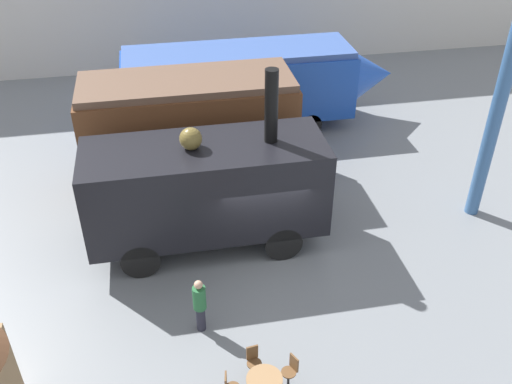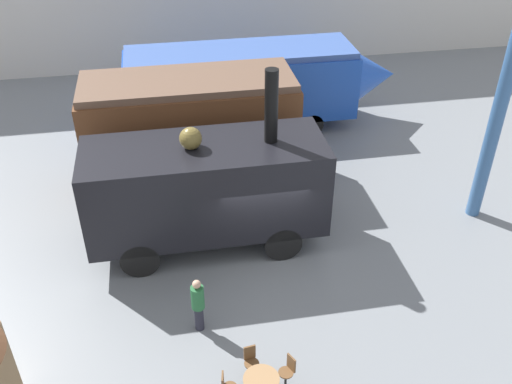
{
  "view_description": "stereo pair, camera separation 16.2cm",
  "coord_description": "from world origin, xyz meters",
  "px_view_note": "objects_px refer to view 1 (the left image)",
  "views": [
    {
      "loc": [
        -2.74,
        -13.18,
        11.35
      ],
      "look_at": [
        -0.02,
        1.0,
        1.6
      ],
      "focal_mm": 40.0,
      "sensor_mm": 36.0,
      "label": 1
    },
    {
      "loc": [
        -2.58,
        -13.21,
        11.35
      ],
      "look_at": [
        -0.02,
        1.0,
        1.6
      ],
      "focal_mm": 40.0,
      "sensor_mm": 36.0,
      "label": 2
    }
  ],
  "objects_px": {
    "passenger_coach_wooden": "(189,122)",
    "streamlined_locomotive": "(257,81)",
    "steam_locomotive": "(207,187)",
    "cafe_table_near": "(264,384)",
    "visitor_person": "(200,304)",
    "cafe_chair_0": "(291,369)"
  },
  "relations": [
    {
      "from": "cafe_chair_0",
      "to": "streamlined_locomotive",
      "type": "bearing_deg",
      "value": -123.44
    },
    {
      "from": "steam_locomotive",
      "to": "visitor_person",
      "type": "height_order",
      "value": "steam_locomotive"
    },
    {
      "from": "streamlined_locomotive",
      "to": "cafe_table_near",
      "type": "xyz_separation_m",
      "value": [
        -2.47,
        -13.66,
        -1.37
      ]
    },
    {
      "from": "visitor_person",
      "to": "cafe_table_near",
      "type": "bearing_deg",
      "value": -64.23
    },
    {
      "from": "cafe_table_near",
      "to": "visitor_person",
      "type": "height_order",
      "value": "visitor_person"
    },
    {
      "from": "cafe_chair_0",
      "to": "visitor_person",
      "type": "distance_m",
      "value": 2.85
    },
    {
      "from": "visitor_person",
      "to": "cafe_chair_0",
      "type": "bearing_deg",
      "value": -48.03
    },
    {
      "from": "streamlined_locomotive",
      "to": "visitor_person",
      "type": "bearing_deg",
      "value": -108.02
    },
    {
      "from": "streamlined_locomotive",
      "to": "cafe_table_near",
      "type": "relative_size",
      "value": 13.64
    },
    {
      "from": "passenger_coach_wooden",
      "to": "cafe_chair_0",
      "type": "height_order",
      "value": "passenger_coach_wooden"
    },
    {
      "from": "passenger_coach_wooden",
      "to": "streamlined_locomotive",
      "type": "bearing_deg",
      "value": 51.47
    },
    {
      "from": "passenger_coach_wooden",
      "to": "steam_locomotive",
      "type": "distance_m",
      "value": 3.72
    },
    {
      "from": "streamlined_locomotive",
      "to": "passenger_coach_wooden",
      "type": "height_order",
      "value": "passenger_coach_wooden"
    },
    {
      "from": "streamlined_locomotive",
      "to": "steam_locomotive",
      "type": "bearing_deg",
      "value": -111.35
    },
    {
      "from": "cafe_chair_0",
      "to": "visitor_person",
      "type": "bearing_deg",
      "value": -73.94
    },
    {
      "from": "cafe_table_near",
      "to": "visitor_person",
      "type": "relative_size",
      "value": 0.5
    },
    {
      "from": "cafe_table_near",
      "to": "visitor_person",
      "type": "xyz_separation_m",
      "value": [
        -1.18,
        2.44,
        0.32
      ]
    },
    {
      "from": "streamlined_locomotive",
      "to": "passenger_coach_wooden",
      "type": "bearing_deg",
      "value": -128.53
    },
    {
      "from": "steam_locomotive",
      "to": "visitor_person",
      "type": "bearing_deg",
      "value": -100.37
    },
    {
      "from": "passenger_coach_wooden",
      "to": "steam_locomotive",
      "type": "relative_size",
      "value": 1.03
    },
    {
      "from": "passenger_coach_wooden",
      "to": "cafe_table_near",
      "type": "distance_m",
      "value": 9.88
    },
    {
      "from": "streamlined_locomotive",
      "to": "steam_locomotive",
      "type": "height_order",
      "value": "steam_locomotive"
    }
  ]
}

